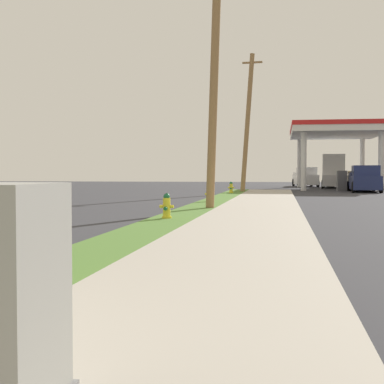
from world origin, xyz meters
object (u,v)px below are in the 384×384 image
object	(u,v)px
car_black_by_far_pump	(361,181)
fire_hydrant_second	(167,207)
fire_hydrant_fourth	(231,188)
utility_pole_midground	(214,84)
truck_navy_at_forecourt	(364,180)
car_tan_by_near_pump	(357,181)
utility_cabinet	(4,308)
truck_white_on_apron	(305,178)
truck_silver_at_far_bay	(334,172)
fire_hydrant_third	(209,195)
utility_pole_background	(248,122)

from	to	relation	value
car_black_by_far_pump	fire_hydrant_second	bearing A→B (deg)	-107.61
fire_hydrant_fourth	utility_pole_midground	size ratio (longest dim) A/B	0.08
truck_navy_at_forecourt	car_tan_by_near_pump	bearing A→B (deg)	86.70
utility_cabinet	truck_white_on_apron	size ratio (longest dim) A/B	0.23
utility_cabinet	truck_silver_at_far_bay	xyz separation A→B (m)	(6.37, 50.31, 0.76)
car_tan_by_near_pump	truck_white_on_apron	world-z (taller)	truck_white_on_apron
utility_cabinet	truck_navy_at_forecourt	size ratio (longest dim) A/B	0.24
fire_hydrant_fourth	truck_white_on_apron	world-z (taller)	truck_white_on_apron
fire_hydrant_fourth	truck_white_on_apron	bearing A→B (deg)	75.30
fire_hydrant_third	car_tan_by_near_pump	bearing A→B (deg)	68.36
utility_pole_midground	fire_hydrant_third	bearing A→B (deg)	99.60
fire_hydrant_third	utility_pole_background	xyz separation A→B (m)	(0.92, 13.51, 4.56)
truck_navy_at_forecourt	truck_silver_at_far_bay	size ratio (longest dim) A/B	0.84
fire_hydrant_second	utility_cabinet	xyz separation A→B (m)	(1.82, -13.03, 0.28)
car_black_by_far_pump	truck_navy_at_forecourt	world-z (taller)	truck_navy_at_forecourt
utility_pole_background	utility_cabinet	bearing A→B (deg)	-88.64
truck_white_on_apron	utility_pole_midground	bearing A→B (deg)	-97.74
car_tan_by_near_pump	truck_navy_at_forecourt	distance (m)	7.30
car_black_by_far_pump	truck_white_on_apron	size ratio (longest dim) A/B	0.83
fire_hydrant_second	utility_pole_midground	distance (m)	6.75
car_black_by_far_pump	utility_pole_midground	bearing A→B (deg)	-109.27
utility_pole_midground	truck_silver_at_far_bay	xyz separation A→B (m)	(7.41, 32.23, -3.36)
utility_pole_midground	utility_pole_background	bearing A→B (deg)	89.38
fire_hydrant_second	truck_navy_at_forecourt	world-z (taller)	truck_navy_at_forecourt
fire_hydrant_fourth	truck_navy_at_forecourt	bearing A→B (deg)	35.90
car_tan_by_near_pump	fire_hydrant_third	bearing A→B (deg)	-111.64
fire_hydrant_second	car_tan_by_near_pump	xyz separation A→B (m)	(9.88, 34.13, 0.28)
fire_hydrant_fourth	truck_white_on_apron	size ratio (longest dim) A/B	0.13
fire_hydrant_fourth	utility_cabinet	size ratio (longest dim) A/B	0.57
fire_hydrant_third	truck_silver_at_far_bay	xyz separation A→B (m)	(8.14, 27.92, 1.04)
car_black_by_far_pump	truck_navy_at_forecourt	xyz separation A→B (m)	(-0.26, -3.79, 0.19)
fire_hydrant_third	utility_pole_midground	world-z (taller)	utility_pole_midground
truck_navy_at_forecourt	fire_hydrant_fourth	bearing A→B (deg)	-144.10
fire_hydrant_third	car_black_by_far_pump	world-z (taller)	car_black_by_far_pump
car_tan_by_near_pump	truck_navy_at_forecourt	world-z (taller)	truck_navy_at_forecourt
fire_hydrant_fourth	car_black_by_far_pump	distance (m)	14.30
car_tan_by_near_pump	truck_silver_at_far_bay	distance (m)	3.66
fire_hydrant_third	utility_cabinet	distance (m)	22.45
fire_hydrant_second	car_black_by_far_pump	xyz separation A→B (m)	(9.72, 30.63, 0.28)
truck_white_on_apron	truck_silver_at_far_bay	size ratio (longest dim) A/B	0.85
utility_pole_background	truck_silver_at_far_bay	xyz separation A→B (m)	(7.22, 14.42, -3.52)
car_tan_by_near_pump	truck_white_on_apron	bearing A→B (deg)	118.57
fire_hydrant_fourth	truck_navy_at_forecourt	distance (m)	11.58
fire_hydrant_second	utility_pole_background	xyz separation A→B (m)	(0.97, 22.86, 4.56)
car_black_by_far_pump	truck_navy_at_forecourt	size ratio (longest dim) A/B	0.84
utility_cabinet	truck_navy_at_forecourt	bearing A→B (deg)	79.16
fire_hydrant_fourth	utility_pole_background	world-z (taller)	utility_pole_background
fire_hydrant_third	fire_hydrant_second	bearing A→B (deg)	-90.32
utility_pole_midground	utility_cabinet	xyz separation A→B (m)	(1.04, -18.08, -4.12)
fire_hydrant_third	truck_navy_at_forecourt	size ratio (longest dim) A/B	0.14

